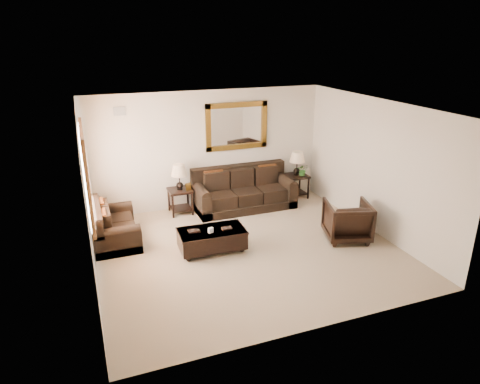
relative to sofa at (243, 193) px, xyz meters
name	(u,v)px	position (x,y,z in m)	size (l,w,h in m)	color
room	(248,183)	(-0.69, -2.04, 1.01)	(5.51, 5.01, 2.71)	gray
window	(87,174)	(-3.39, -1.14, 1.21)	(0.07, 1.96, 1.66)	white
mirror	(237,126)	(0.00, 0.42, 1.51)	(1.50, 0.06, 1.10)	#552C11
air_vent	(120,111)	(-2.59, 0.44, 2.01)	(0.25, 0.02, 0.18)	#999999
sofa	(243,193)	(0.00, 0.00, 0.00)	(2.32, 1.00, 0.95)	black
loveseat	(112,228)	(-3.05, -0.80, -0.05)	(0.85, 1.43, 0.80)	black
end_table_left	(180,182)	(-1.47, 0.15, 0.40)	(0.52, 0.52, 1.15)	black
end_table_right	(297,168)	(1.47, 0.15, 0.42)	(0.53, 0.53, 1.17)	black
coffee_table	(212,238)	(-1.34, -1.83, -0.08)	(1.27, 0.71, 0.53)	black
armchair	(347,219)	(1.32, -2.30, 0.09)	(0.83, 0.78, 0.86)	black
potted_plant	(303,171)	(1.59, 0.05, 0.35)	(0.26, 0.29, 0.23)	#2B5F20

